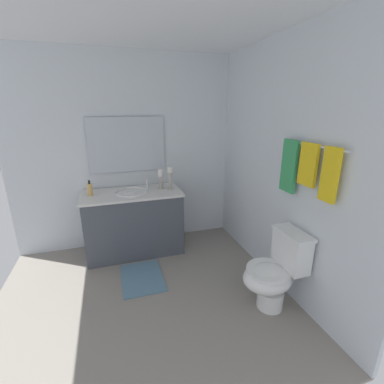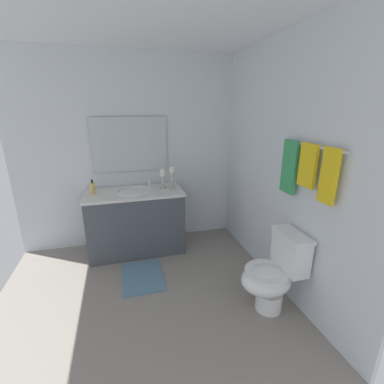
{
  "view_description": "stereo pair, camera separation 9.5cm",
  "coord_description": "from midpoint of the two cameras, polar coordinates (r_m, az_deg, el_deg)",
  "views": [
    {
      "loc": [
        2.2,
        -0.21,
        1.79
      ],
      "look_at": [
        -0.24,
        0.56,
        0.97
      ],
      "focal_mm": 24.79,
      "sensor_mm": 36.0,
      "label": 1
    },
    {
      "loc": [
        2.22,
        -0.12,
        1.79
      ],
      "look_at": [
        -0.24,
        0.56,
        0.97
      ],
      "focal_mm": 24.79,
      "sensor_mm": 36.0,
      "label": 2
    }
  ],
  "objects": [
    {
      "name": "floor",
      "position": [
        2.86,
        -9.22,
        -21.6
      ],
      "size": [
        2.57,
        2.8,
        0.02
      ],
      "primitive_type": "cube",
      "color": "gray",
      "rests_on": "ground"
    },
    {
      "name": "wall_back",
      "position": [
        2.77,
        19.62,
        4.92
      ],
      "size": [
        2.57,
        0.04,
        2.45
      ],
      "primitive_type": "cube",
      "color": "silver",
      "rests_on": "ground"
    },
    {
      "name": "wall_left",
      "position": [
        3.55,
        -12.6,
        8.14
      ],
      "size": [
        0.04,
        2.8,
        2.45
      ],
      "primitive_type": "cube",
      "color": "silver",
      "rests_on": "ground"
    },
    {
      "name": "ceiling",
      "position": [
        2.32,
        -12.83,
        34.17
      ],
      "size": [
        2.57,
        2.8,
        0.02
      ],
      "primitive_type": "cube",
      "color": "white"
    },
    {
      "name": "vanity_cabinet",
      "position": [
        3.47,
        -11.17,
        -6.22
      ],
      "size": [
        0.58,
        1.2,
        0.8
      ],
      "color": "#474C56",
      "rests_on": "ground"
    },
    {
      "name": "sink_basin",
      "position": [
        3.34,
        -11.52,
        -0.52
      ],
      "size": [
        0.4,
        0.4,
        0.24
      ],
      "color": "white",
      "rests_on": "vanity_cabinet"
    },
    {
      "name": "mirror",
      "position": [
        3.48,
        -12.48,
        9.94
      ],
      "size": [
        0.02,
        0.94,
        0.68
      ],
      "primitive_type": "cube",
      "color": "silver"
    },
    {
      "name": "candle_holder_tall",
      "position": [
        3.33,
        -3.46,
        3.13
      ],
      "size": [
        0.09,
        0.09,
        0.28
      ],
      "color": "#B7B2A5",
      "rests_on": "vanity_cabinet"
    },
    {
      "name": "candle_holder_short",
      "position": [
        3.37,
        -5.5,
        2.97
      ],
      "size": [
        0.09,
        0.09,
        0.25
      ],
      "color": "#B7B2A5",
      "rests_on": "vanity_cabinet"
    },
    {
      "name": "soap_bottle",
      "position": [
        3.34,
        -19.84,
        0.79
      ],
      "size": [
        0.06,
        0.06,
        0.18
      ],
      "color": "#E5B259",
      "rests_on": "vanity_cabinet"
    },
    {
      "name": "toilet",
      "position": [
        2.6,
        18.11,
        -16.47
      ],
      "size": [
        0.39,
        0.54,
        0.75
      ],
      "color": "white",
      "rests_on": "ground"
    },
    {
      "name": "towel_bar",
      "position": [
        2.33,
        25.58,
        8.92
      ],
      "size": [
        0.7,
        0.02,
        0.02
      ],
      "primitive_type": "cylinder",
      "rotation": [
        0.0,
        1.57,
        0.0
      ],
      "color": "silver"
    },
    {
      "name": "towel_near_vanity",
      "position": [
        2.53,
        21.23,
        5.05
      ],
      "size": [
        0.19,
        0.03,
        0.47
      ],
      "primitive_type": "cube",
      "color": "#389E59",
      "rests_on": "towel_bar"
    },
    {
      "name": "towel_center",
      "position": [
        2.34,
        24.74,
        5.19
      ],
      "size": [
        0.18,
        0.03,
        0.35
      ],
      "primitive_type": "cube",
      "color": "yellow",
      "rests_on": "towel_bar"
    },
    {
      "name": "towel_near_corner",
      "position": [
        2.18,
        28.5,
        3.0
      ],
      "size": [
        0.15,
        0.03,
        0.41
      ],
      "primitive_type": "cube",
      "color": "yellow",
      "rests_on": "towel_bar"
    },
    {
      "name": "bath_mat",
      "position": [
        3.11,
        -9.73,
        -17.49
      ],
      "size": [
        0.6,
        0.44,
        0.02
      ],
      "primitive_type": "cube",
      "color": "slate",
      "rests_on": "ground"
    }
  ]
}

